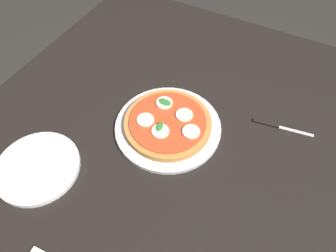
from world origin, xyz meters
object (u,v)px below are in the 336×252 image
(knife, at_px, (275,126))
(plate_white, at_px, (38,167))
(serving_tray, at_px, (168,127))
(pizza, at_px, (168,123))
(dining_table, at_px, (158,155))

(knife, bearing_deg, plate_white, -49.87)
(serving_tray, height_order, pizza, pizza)
(pizza, bearing_deg, knife, 119.01)
(plate_white, bearing_deg, knife, 130.13)
(dining_table, distance_m, knife, 0.36)
(pizza, height_order, plate_white, pizza)
(plate_white, distance_m, knife, 0.67)
(serving_tray, xyz_separation_m, plate_white, (0.28, -0.24, 0.00))
(serving_tray, xyz_separation_m, knife, (-0.15, 0.27, -0.00))
(pizza, bearing_deg, serving_tray, 56.27)
(pizza, bearing_deg, plate_white, -40.41)
(plate_white, height_order, knife, plate_white)
(dining_table, height_order, plate_white, plate_white)
(dining_table, relative_size, serving_tray, 4.32)
(serving_tray, height_order, knife, serving_tray)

